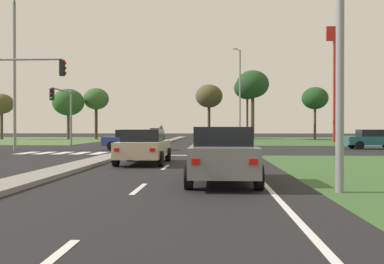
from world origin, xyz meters
TOP-DOWN VIEW (x-y plane):
  - ground_plane at (0.00, 30.00)m, footprint 200.00×200.00m
  - grass_verge_far_right at (25.50, 54.50)m, footprint 35.00×35.00m
  - median_island_near at (0.00, 11.00)m, footprint 1.20×22.00m
  - median_island_far at (0.00, 55.00)m, footprint 1.20×36.00m
  - lane_dash_near at (3.50, 3.42)m, footprint 0.14×2.00m
  - lane_dash_second at (3.50, 9.42)m, footprint 0.14×2.00m
  - lane_dash_third at (3.50, 15.42)m, footprint 0.14×2.00m
  - edge_line_right at (6.85, 12.00)m, footprint 0.14×24.00m
  - stop_bar_near at (3.80, 23.00)m, footprint 6.40×0.50m
  - crosswalk_bar_near at (-6.40, 24.80)m, footprint 0.70×2.80m
  - crosswalk_bar_second at (-5.25, 24.80)m, footprint 0.70×2.80m
  - crosswalk_bar_third at (-4.10, 24.80)m, footprint 0.70×2.80m
  - crosswalk_bar_fourth at (-2.95, 24.80)m, footprint 0.70×2.80m
  - crosswalk_bar_fifth at (-1.80, 24.80)m, footprint 0.70×2.80m
  - crosswalk_bar_sixth at (-0.65, 24.80)m, footprint 0.70×2.80m
  - car_grey_near at (5.68, 10.78)m, footprint 2.00×4.41m
  - car_beige_second at (2.34, 17.14)m, footprint 2.07×4.50m
  - car_teal_third at (17.52, 31.27)m, footprint 4.17×1.95m
  - car_blue_fourth at (-0.45, 28.96)m, footprint 4.27×1.94m
  - car_silver_fifth at (-2.32, 55.57)m, footprint 1.94×4.39m
  - traffic_signal_far_left at (-7.60, 34.74)m, footprint 0.32×4.88m
  - traffic_signal_near_left at (-6.10, 23.40)m, footprint 4.35×0.32m
  - street_lamp_second at (-8.40, 27.33)m, footprint 1.42×2.31m
  - street_lamp_third at (8.44, 47.75)m, footprint 1.07×2.21m
  - pedestrian_at_median at (0.27, 39.91)m, footprint 0.34×0.34m
  - fastfood_pole_sign at (18.93, 46.64)m, footprint 1.80×0.40m
  - treeline_near at (-24.85, 57.48)m, footprint 3.38×3.38m
  - treeline_second at (-15.12, 57.41)m, footprint 4.44×4.44m
  - treeline_third at (-11.94, 60.31)m, footprint 3.74×3.74m
  - treeline_fourth at (4.76, 62.18)m, footprint 4.09×4.09m
  - treeline_fifth at (10.74, 56.26)m, footprint 4.41×4.41m
  - treeline_sixth at (10.28, 59.54)m, footprint 3.82×3.82m
  - treeline_seventh at (19.82, 59.26)m, footprint 3.70×3.70m

SIDE VIEW (x-z plane):
  - ground_plane at x=0.00m, z-range 0.00..0.00m
  - grass_verge_far_right at x=25.50m, z-range 0.00..0.01m
  - lane_dash_near at x=3.50m, z-range 0.00..0.01m
  - lane_dash_second at x=3.50m, z-range 0.00..0.01m
  - lane_dash_third at x=3.50m, z-range 0.00..0.01m
  - edge_line_right at x=6.85m, z-range 0.00..0.01m
  - stop_bar_near at x=3.80m, z-range 0.00..0.01m
  - crosswalk_bar_near at x=-6.40m, z-range 0.00..0.01m
  - crosswalk_bar_second at x=-5.25m, z-range 0.00..0.01m
  - crosswalk_bar_third at x=-4.10m, z-range 0.00..0.01m
  - crosswalk_bar_fourth at x=-2.95m, z-range 0.00..0.01m
  - crosswalk_bar_fifth at x=-1.80m, z-range 0.00..0.01m
  - crosswalk_bar_sixth at x=-0.65m, z-range 0.00..0.01m
  - median_island_near at x=0.00m, z-range 0.00..0.14m
  - median_island_far at x=0.00m, z-range 0.00..0.14m
  - car_blue_fourth at x=-0.45m, z-range 0.02..1.48m
  - car_teal_third at x=17.52m, z-range 0.02..1.49m
  - car_beige_second at x=2.34m, z-range 0.02..1.53m
  - car_silver_fifth at x=-2.32m, z-range 0.01..1.61m
  - car_grey_near at x=5.68m, z-range 0.02..1.62m
  - pedestrian_at_median at x=0.27m, z-range 0.34..2.15m
  - traffic_signal_far_left at x=-7.60m, z-range 1.00..6.09m
  - traffic_signal_near_left at x=-6.10m, z-range 1.08..7.03m
  - treeline_near at x=-24.85m, z-range 1.77..8.30m
  - treeline_second at x=-15.12m, z-range 1.66..8.82m
  - street_lamp_second at x=-8.40m, z-range 0.59..11.02m
  - treeline_seventh at x=19.82m, z-range 2.10..9.53m
  - treeline_third at x=-11.94m, z-range 2.11..9.65m
  - street_lamp_third at x=8.44m, z-range 0.56..11.23m
  - treeline_fourth at x=4.76m, z-range 2.28..10.45m
  - treeline_sixth at x=10.28m, z-range 2.82..11.82m
  - treeline_fifth at x=10.74m, z-range 2.77..12.22m
  - fastfood_pole_sign at x=18.93m, z-range 2.87..15.84m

